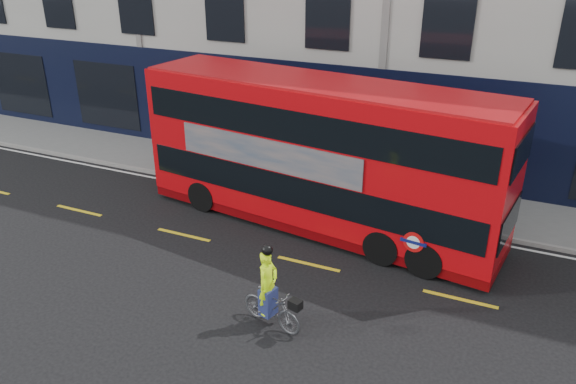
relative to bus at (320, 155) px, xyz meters
The scene contains 7 objects.
ground 4.46m from the bus, 81.07° to the right, with size 120.00×120.00×0.00m, color black.
pavement 3.55m from the bus, 77.59° to the left, with size 60.00×3.00×0.12m, color gray.
kerb 2.59m from the bus, 63.76° to the left, with size 60.00×0.12×0.13m, color gray.
road_edge_line 2.52m from the bus, 56.75° to the left, with size 58.00×0.10×0.01m, color silver.
lane_dashes 3.28m from the bus, 75.43° to the right, with size 58.00×0.12×0.01m, color yellow, non-canonical shape.
bus is the anchor object (origin of this frame).
cyclist 5.37m from the bus, 81.19° to the right, with size 1.66×0.84×2.08m.
Camera 1 is at (4.74, -10.61, 8.12)m, focal length 35.00 mm.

